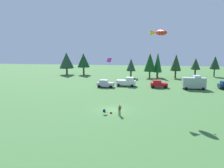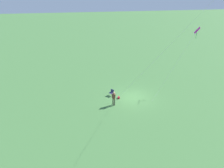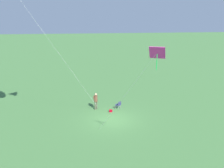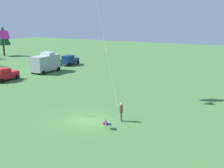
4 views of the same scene
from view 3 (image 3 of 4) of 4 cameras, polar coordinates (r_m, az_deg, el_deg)
name	(u,v)px [view 3 (image 3 of 4)]	position (r m, az deg, el deg)	size (l,w,h in m)	color
ground_plane	(112,120)	(24.76, -0.01, -7.76)	(160.00, 160.00, 0.00)	#3F6F38
person_kite_flyer	(96,100)	(26.81, -3.55, -3.48)	(0.53, 0.50, 1.74)	#4D533C
folding_chair	(119,104)	(27.05, 1.44, -4.47)	(0.68, 0.68, 0.82)	navy
backpack_on_grass	(111,111)	(26.43, -0.26, -5.87)	(0.32, 0.22, 0.22)	#A10718
kite_diamond_rainbow	(155,56)	(15.33, 9.31, 5.97)	(3.63, 6.56, 8.07)	#DF2F9E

